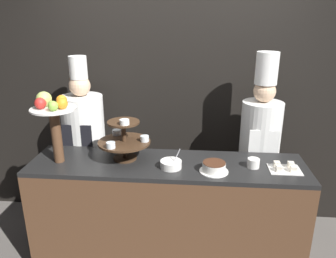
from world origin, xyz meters
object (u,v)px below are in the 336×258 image
(cake_square_tray, at_px, (285,168))
(fruit_pedestal, at_px, (53,114))
(serving_bowl_near, at_px, (171,164))
(chef_center_left, at_px, (259,144))
(chef_left, at_px, (85,141))
(cake_round, at_px, (214,167))
(cup_white, at_px, (253,163))
(tiered_stand, at_px, (124,139))

(cake_square_tray, bearing_deg, fruit_pedestal, 179.88)
(fruit_pedestal, xyz_separation_m, cake_square_tray, (1.77, -0.00, -0.37))
(serving_bowl_near, relative_size, chef_center_left, 0.09)
(chef_left, bearing_deg, fruit_pedestal, -94.98)
(fruit_pedestal, xyz_separation_m, cake_round, (1.23, -0.08, -0.35))
(chef_center_left, bearing_deg, cup_white, -105.11)
(chef_left, bearing_deg, serving_bowl_near, -32.27)
(fruit_pedestal, bearing_deg, tiered_stand, 9.22)
(cake_square_tray, distance_m, chef_center_left, 0.52)
(tiered_stand, xyz_separation_m, cake_round, (0.71, -0.17, -0.14))
(tiered_stand, height_order, serving_bowl_near, tiered_stand)
(tiered_stand, distance_m, serving_bowl_near, 0.43)
(serving_bowl_near, bearing_deg, fruit_pedestal, 177.47)
(cup_white, bearing_deg, cake_round, -161.37)
(chef_center_left, bearing_deg, serving_bowl_near, -144.26)
(cake_round, bearing_deg, tiered_stand, 166.82)
(cake_square_tray, height_order, serving_bowl_near, serving_bowl_near)
(fruit_pedestal, height_order, cake_round, fruit_pedestal)
(tiered_stand, bearing_deg, chef_center_left, 20.21)
(cake_round, distance_m, cake_square_tray, 0.54)
(cup_white, xyz_separation_m, cake_square_tray, (0.23, -0.03, -0.02))
(fruit_pedestal, distance_m, cup_white, 1.58)
(fruit_pedestal, height_order, chef_center_left, chef_center_left)
(cake_round, xyz_separation_m, serving_bowl_near, (-0.32, 0.04, -0.01))
(cake_round, height_order, serving_bowl_near, serving_bowl_near)
(tiered_stand, xyz_separation_m, fruit_pedestal, (-0.53, -0.09, 0.22))
(fruit_pedestal, xyz_separation_m, chef_center_left, (1.67, 0.51, -0.38))
(serving_bowl_near, bearing_deg, chef_center_left, 35.74)
(cup_white, bearing_deg, serving_bowl_near, -174.35)
(cake_square_tray, xyz_separation_m, chef_left, (-1.73, 0.51, -0.04))
(chef_center_left, bearing_deg, cake_round, -126.55)
(cake_square_tray, bearing_deg, chef_left, 163.53)
(cup_white, xyz_separation_m, chef_left, (-1.49, 0.48, -0.06))
(fruit_pedestal, relative_size, chef_left, 0.32)
(chef_center_left, bearing_deg, cake_square_tray, -78.97)
(cake_round, xyz_separation_m, chef_left, (-1.19, 0.59, -0.06))
(fruit_pedestal, distance_m, chef_center_left, 1.79)
(cup_white, bearing_deg, tiered_stand, 176.42)
(tiered_stand, height_order, cup_white, tiered_stand)
(fruit_pedestal, bearing_deg, chef_left, 85.02)
(serving_bowl_near, distance_m, chef_center_left, 0.94)
(fruit_pedestal, relative_size, cup_white, 6.11)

